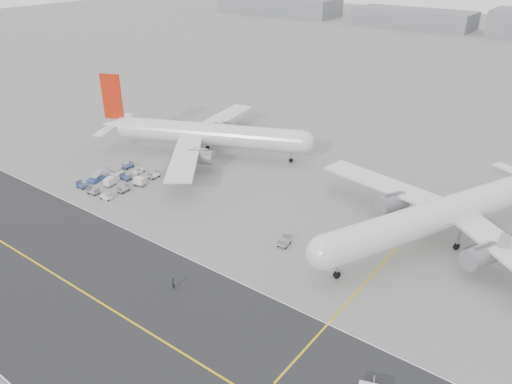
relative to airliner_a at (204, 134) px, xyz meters
The scene contains 7 objects.
ground 41.17m from the airliner_a, 53.52° to the right, with size 700.00×700.00×0.00m, color gray.
taxiway 58.89m from the airliner_a, 60.03° to the right, with size 220.00×59.00×0.03m.
airliner_a is the anchor object (origin of this frame).
airliner_b 59.56m from the airliner_a, ahead, with size 51.40×52.66×19.29m.
gse_cluster 24.18m from the airliner_a, 100.05° to the right, with size 16.29×19.98×1.85m, color #939398, non-canonical shape.
stray_dolly 44.72m from the airliner_a, 30.00° to the right, with size 1.60×2.59×1.60m, color silver, non-canonical shape.
ground_crew_a 53.05m from the airliner_a, 52.91° to the right, with size 0.71×0.47×1.96m, color black.
Camera 1 is at (53.71, -50.14, 46.72)m, focal length 35.00 mm.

